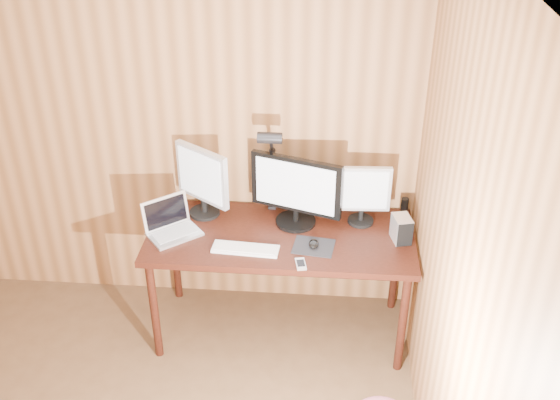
# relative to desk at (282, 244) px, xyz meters

# --- Properties ---
(desk) EXTENTS (1.60, 0.70, 0.75)m
(desk) POSITION_rel_desk_xyz_m (0.00, 0.00, 0.00)
(desk) COLOR black
(desk) RESTS_ON floor
(monitor_center) EXTENTS (0.55, 0.25, 0.45)m
(monitor_center) POSITION_rel_desk_xyz_m (0.08, 0.06, 0.35)
(monitor_center) COLOR black
(monitor_center) RESTS_ON desk
(monitor_left) EXTENTS (0.35, 0.26, 0.46)m
(monitor_left) POSITION_rel_desk_xyz_m (-0.50, 0.12, 0.37)
(monitor_left) COLOR black
(monitor_left) RESTS_ON desk
(monitor_right) EXTENTS (0.34, 0.16, 0.38)m
(monitor_right) POSITION_rel_desk_xyz_m (0.48, 0.10, 0.33)
(monitor_right) COLOR black
(monitor_right) RESTS_ON desk
(laptop) EXTENTS (0.37, 0.36, 0.21)m
(laptop) POSITION_rel_desk_xyz_m (-0.66, -0.10, 0.17)
(laptop) COLOR silver
(laptop) RESTS_ON desk
(keyboard) EXTENTS (0.39, 0.14, 0.02)m
(keyboard) POSITION_rel_desk_xyz_m (-0.19, -0.25, 0.13)
(keyboard) COLOR white
(keyboard) RESTS_ON desk
(mousepad) EXTENTS (0.26, 0.22, 0.00)m
(mousepad) POSITION_rel_desk_xyz_m (0.20, -0.19, 0.12)
(mousepad) COLOR black
(mousepad) RESTS_ON desk
(mouse) EXTENTS (0.07, 0.11, 0.03)m
(mouse) POSITION_rel_desk_xyz_m (0.20, -0.19, 0.14)
(mouse) COLOR black
(mouse) RESTS_ON mousepad
(hard_drive) EXTENTS (0.13, 0.16, 0.16)m
(hard_drive) POSITION_rel_desk_xyz_m (0.71, -0.07, 0.20)
(hard_drive) COLOR silver
(hard_drive) RESTS_ON desk
(phone) EXTENTS (0.07, 0.12, 0.01)m
(phone) POSITION_rel_desk_xyz_m (0.14, -0.37, 0.13)
(phone) COLOR silver
(phone) RESTS_ON desk
(speaker) EXTENTS (0.05, 0.05, 0.11)m
(speaker) POSITION_rel_desk_xyz_m (0.76, 0.22, 0.18)
(speaker) COLOR black
(speaker) RESTS_ON desk
(desk_lamp) EXTENTS (0.14, 0.21, 0.63)m
(desk_lamp) POSITION_rel_desk_xyz_m (-0.08, 0.16, 0.51)
(desk_lamp) COLOR black
(desk_lamp) RESTS_ON desk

